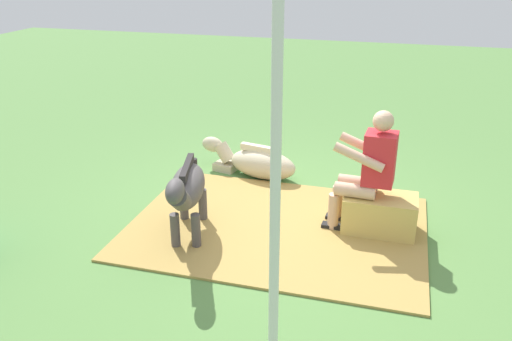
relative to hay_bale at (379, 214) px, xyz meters
name	(u,v)px	position (x,y,z in m)	size (l,w,h in m)	color
ground_plane	(273,220)	(1.10, 0.04, -0.20)	(24.00, 24.00, 0.00)	#568442
hay_patch	(277,227)	(1.02, 0.20, -0.19)	(3.00, 2.18, 0.02)	#AD8C47
hay_bale	(379,214)	(0.00, 0.00, 0.00)	(0.72, 0.44, 0.40)	tan
person_seated	(367,168)	(0.16, -0.01, 0.49)	(0.68, 0.44, 1.28)	#D8AD8C
pony_standing	(187,190)	(1.82, 0.63, 0.33)	(0.54, 1.32, 0.89)	#4C4747
pony_lying	(256,162)	(1.59, -1.05, -0.01)	(1.36, 0.58, 0.42)	beige
tent_pole_left	(275,220)	(0.52, 2.38, 1.09)	(0.06, 0.06, 2.57)	silver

